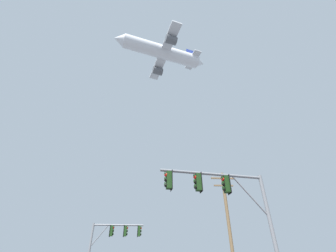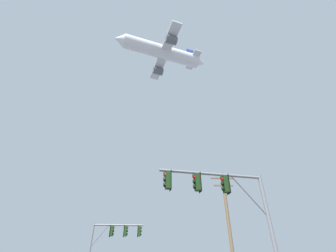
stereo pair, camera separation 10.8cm
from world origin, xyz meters
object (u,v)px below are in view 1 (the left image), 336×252
(signal_pole_near, at_px, (226,199))
(signal_pole_far, at_px, (112,239))
(utility_pole, at_px, (229,225))
(airplane, at_px, (162,52))

(signal_pole_near, relative_size, signal_pole_far, 1.10)
(signal_pole_far, bearing_deg, utility_pole, -19.21)
(signal_pole_far, height_order, airplane, airplane)
(utility_pole, distance_m, airplane, 44.23)
(utility_pole, relative_size, airplane, 0.44)
(signal_pole_near, height_order, utility_pole, utility_pole)
(utility_pole, bearing_deg, signal_pole_far, 160.79)
(signal_pole_near, xyz_separation_m, signal_pole_far, (-7.64, 12.03, -0.48))
(signal_pole_near, distance_m, utility_pole, 8.85)
(utility_pole, xyz_separation_m, airplane, (-5.76, 15.64, 40.97))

